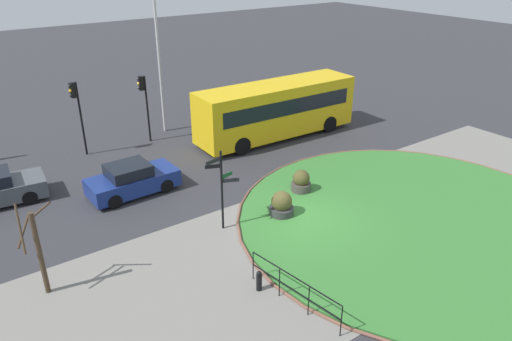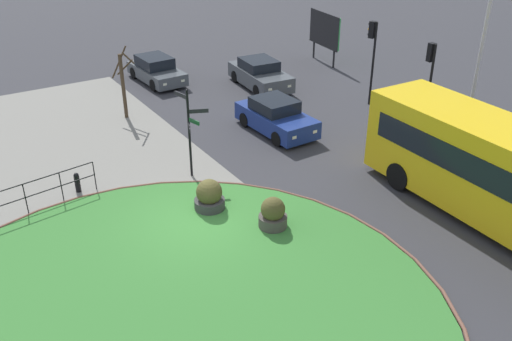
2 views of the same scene
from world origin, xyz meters
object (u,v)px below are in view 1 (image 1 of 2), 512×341
Objects in this scene: traffic_light_near at (76,103)px; bollard_foreground at (259,281)px; signpost_directional at (221,183)px; traffic_light_far at (144,94)px; street_tree_bare at (37,248)px; lamppost_tall at (159,55)px; bus_yellow at (276,109)px; planter_near_signpost at (282,205)px; planter_kerbside at (301,182)px; car_trailing at (132,180)px.

bollard_foreground is at bearing 78.72° from traffic_light_near.
traffic_light_near is (-2.19, 10.69, 0.89)m from signpost_directional.
bollard_foreground is 14.98m from traffic_light_far.
signpost_directional reaches higher than street_tree_bare.
signpost_directional is 0.39× the size of lamppost_tall.
traffic_light_far reaches higher than signpost_directional.
bollard_foreground is 0.08× the size of bus_yellow.
lamppost_tall is 12.91m from planter_near_signpost.
planter_kerbside is at bearing -116.96° from bus_yellow.
traffic_light_far reaches higher than car_trailing.
planter_near_signpost reaches higher than planter_kerbside.
bus_yellow is 2.46× the size of traffic_light_near.
planter_kerbside is at bearing -82.11° from lamppost_tall.
signpost_directional is 10.55m from bus_yellow.
signpost_directional is 4.86m from planter_kerbside.
signpost_directional is 3.05× the size of planter_kerbside.
lamppost_tall is (3.04, 11.61, 2.58)m from signpost_directional.
planter_kerbside is at bearing 2.75° from street_tree_bare.
bus_yellow is 8.67× the size of planter_near_signpost.
planter_near_signpost is at bearing -13.56° from signpost_directional.
street_tree_bare is at bearing -130.32° from lamppost_tall.
traffic_light_near is 3.67m from traffic_light_far.
bollard_foreground is 16.67m from lamppost_tall.
car_trailing is 1.01× the size of traffic_light_near.
street_tree_bare is at bearing 179.90° from signpost_directional.
planter_near_signpost is (1.05, -11.20, -2.30)m from traffic_light_far.
bollard_foreground is at bearing -105.00° from signpost_directional.
signpost_directional is at bearing -71.88° from car_trailing.
planter_kerbside is at bearing 6.97° from signpost_directional.
planter_near_signpost is (2.52, -0.61, -1.54)m from signpost_directional.
bus_yellow is 10.94m from traffic_light_near.
planter_near_signpost is (4.71, -11.30, -2.43)m from traffic_light_near.
signpost_directional reaches higher than planter_near_signpost.
traffic_light_far is at bearing 107.16° from planter_kerbside.
bus_yellow is at bearing 50.15° from bollard_foreground.
traffic_light_far is (3.23, 5.64, 2.13)m from car_trailing.
traffic_light_near is at bearing 160.93° from bus_yellow.
bollard_foreground is 0.09× the size of lamppost_tall.
signpost_directional is at bearing -173.03° from planter_kerbside.
car_trailing reaches higher than planter_near_signpost.
car_trailing is 1.25× the size of street_tree_bare.
bollard_foreground is 14.19m from bus_yellow.
bus_yellow is 2.58× the size of traffic_light_far.
bus_yellow is at bearing 53.83° from planter_near_signpost.
signpost_directional is at bearing 166.44° from planter_near_signpost.
car_trailing is at bearing 94.44° from bollard_foreground.
lamppost_tall reaches higher than street_tree_bare.
traffic_light_near reaches higher than bus_yellow.
traffic_light_near is at bearing 4.72° from traffic_light_far.
traffic_light_far is 10.75m from planter_kerbside.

